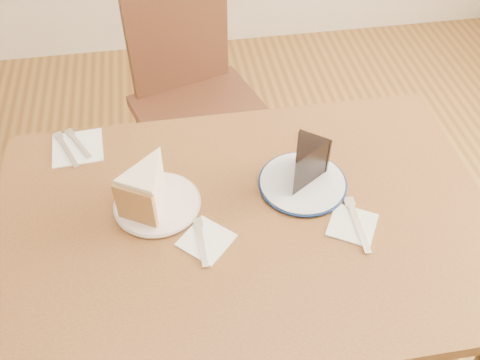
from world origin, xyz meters
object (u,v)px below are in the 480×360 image
object	(u,v)px
carrot_cake	(150,185)
chocolate_cake	(303,167)
table	(245,243)
plate_cream	(157,204)
plate_navy	(302,183)
chair_far	(197,103)

from	to	relation	value
carrot_cake	chocolate_cake	world-z (taller)	carrot_cake
table	carrot_cake	xyz separation A→B (m)	(-0.22, 0.09, 0.16)
table	plate_cream	world-z (taller)	plate_cream
plate_cream	chocolate_cake	xyz separation A→B (m)	(0.37, 0.01, 0.06)
table	carrot_cake	world-z (taller)	carrot_cake
plate_navy	chair_far	bearing A→B (deg)	106.87
table	plate_navy	world-z (taller)	plate_navy
chair_far	plate_navy	xyz separation A→B (m)	(0.21, -0.69, 0.25)
plate_cream	plate_navy	distance (m)	0.37
plate_cream	plate_navy	world-z (taller)	same
table	plate_cream	xyz separation A→B (m)	(-0.21, 0.08, 0.10)
chair_far	plate_cream	world-z (taller)	chair_far
chair_far	plate_cream	size ratio (longest dim) A/B	4.46
chair_far	carrot_cake	distance (m)	0.77
plate_cream	chocolate_cake	bearing A→B (deg)	2.06
table	carrot_cake	bearing A→B (deg)	157.79
table	plate_navy	size ratio (longest dim) A/B	5.59
chair_far	plate_navy	distance (m)	0.76
table	plate_cream	size ratio (longest dim) A/B	5.91
chair_far	plate_cream	bearing A→B (deg)	59.75
carrot_cake	chair_far	bearing A→B (deg)	106.13
chair_far	carrot_cake	xyz separation A→B (m)	(-0.17, -0.69, 0.31)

